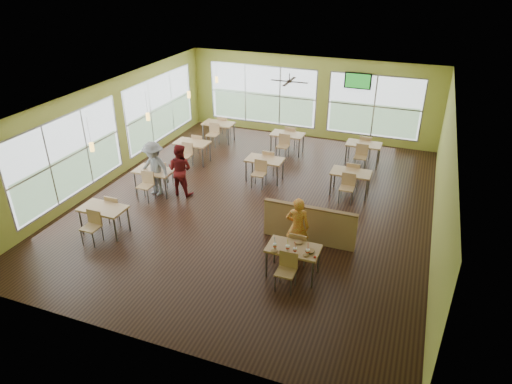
% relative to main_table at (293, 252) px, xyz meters
% --- Properties ---
extents(room, '(12.00, 12.04, 3.20)m').
position_rel_main_table_xyz_m(room, '(-2.00, 3.00, 0.97)').
color(room, black).
rests_on(room, ground).
extents(window_bays, '(9.24, 10.24, 2.38)m').
position_rel_main_table_xyz_m(window_bays, '(-4.65, 6.08, 0.85)').
color(window_bays, white).
rests_on(window_bays, room).
extents(main_table, '(1.22, 1.52, 0.87)m').
position_rel_main_table_xyz_m(main_table, '(0.00, 0.00, 0.00)').
color(main_table, tan).
rests_on(main_table, floor).
extents(half_wall_divider, '(2.40, 0.14, 1.04)m').
position_rel_main_table_xyz_m(half_wall_divider, '(0.00, 1.45, -0.11)').
color(half_wall_divider, tan).
rests_on(half_wall_divider, floor).
extents(dining_tables, '(6.92, 8.72, 0.87)m').
position_rel_main_table_xyz_m(dining_tables, '(-3.05, 4.71, -0.00)').
color(dining_tables, tan).
rests_on(dining_tables, floor).
extents(pendant_lights, '(0.11, 7.31, 0.86)m').
position_rel_main_table_xyz_m(pendant_lights, '(-5.20, 3.68, 1.82)').
color(pendant_lights, '#2D2119').
rests_on(pendant_lights, ceiling).
extents(ceiling_fan, '(1.25, 1.25, 0.29)m').
position_rel_main_table_xyz_m(ceiling_fan, '(-2.00, 6.00, 2.32)').
color(ceiling_fan, '#2D2119').
rests_on(ceiling_fan, ceiling).
extents(tv_backwall, '(1.00, 0.07, 0.60)m').
position_rel_main_table_xyz_m(tv_backwall, '(-0.20, 8.90, 1.82)').
color(tv_backwall, black).
rests_on(tv_backwall, wall_back).
extents(man_plaid, '(0.63, 0.47, 1.58)m').
position_rel_main_table_xyz_m(man_plaid, '(-0.14, 0.81, 0.16)').
color(man_plaid, red).
rests_on(man_plaid, floor).
extents(patron_maroon, '(0.80, 0.63, 1.63)m').
position_rel_main_table_xyz_m(patron_maroon, '(-4.39, 2.68, 0.18)').
color(patron_maroon, maroon).
rests_on(patron_maroon, floor).
extents(patron_grey, '(1.21, 0.83, 1.72)m').
position_rel_main_table_xyz_m(patron_grey, '(-5.10, 2.38, 0.23)').
color(patron_grey, slate).
rests_on(patron_grey, floor).
extents(cup_blue, '(0.09, 0.09, 0.33)m').
position_rel_main_table_xyz_m(cup_blue, '(-0.39, -0.18, 0.19)').
color(cup_blue, white).
rests_on(cup_blue, main_table).
extents(cup_yellow, '(0.09, 0.09, 0.34)m').
position_rel_main_table_xyz_m(cup_yellow, '(-0.09, -0.15, 0.19)').
color(cup_yellow, white).
rests_on(cup_yellow, main_table).
extents(cup_red_near, '(0.09, 0.09, 0.32)m').
position_rel_main_table_xyz_m(cup_red_near, '(0.08, -0.17, 0.18)').
color(cup_red_near, white).
rests_on(cup_red_near, main_table).
extents(cup_red_far, '(0.09, 0.09, 0.33)m').
position_rel_main_table_xyz_m(cup_red_far, '(0.37, -0.13, 0.19)').
color(cup_red_far, white).
rests_on(cup_red_far, main_table).
extents(food_basket, '(0.22, 0.22, 0.05)m').
position_rel_main_table_xyz_m(food_basket, '(0.40, -0.04, 0.15)').
color(food_basket, black).
rests_on(food_basket, main_table).
extents(ketchup_cup, '(0.06, 0.06, 0.02)m').
position_rel_main_table_xyz_m(ketchup_cup, '(0.55, -0.20, 0.13)').
color(ketchup_cup, '#A31100').
rests_on(ketchup_cup, main_table).
extents(wrapper_left, '(0.21, 0.20, 0.04)m').
position_rel_main_table_xyz_m(wrapper_left, '(-0.35, -0.30, 0.14)').
color(wrapper_left, '#9E7A4C').
rests_on(wrapper_left, main_table).
extents(wrapper_mid, '(0.23, 0.21, 0.05)m').
position_rel_main_table_xyz_m(wrapper_mid, '(0.05, 0.21, 0.15)').
color(wrapper_mid, '#9E7A4C').
rests_on(wrapper_mid, main_table).
extents(wrapper_right, '(0.16, 0.15, 0.04)m').
position_rel_main_table_xyz_m(wrapper_right, '(0.35, -0.21, 0.14)').
color(wrapper_right, '#9E7A4C').
rests_on(wrapper_right, main_table).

